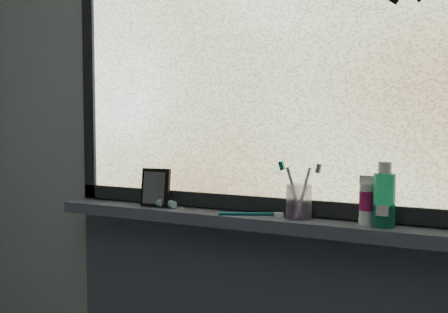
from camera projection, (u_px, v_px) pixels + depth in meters
wall_back at (278, 144)px, 1.65m from camera, size 3.00×0.01×2.50m
windowsill at (269, 222)px, 1.60m from camera, size 1.62×0.14×0.04m
window_pane at (276, 58)px, 1.61m from camera, size 1.50×0.01×1.00m
frame_bottom at (274, 205)px, 1.64m from camera, size 1.60×0.03×0.05m
frame_left at (90, 69)px, 1.96m from camera, size 0.05×0.03×1.10m
vanity_mirror at (156, 188)px, 1.78m from camera, size 0.11×0.06×0.14m
toothpaste_tube at (162, 202)px, 1.77m from camera, size 0.19×0.09×0.03m
toothbrush_cup at (299, 202)px, 1.56m from camera, size 0.08×0.08×0.11m
toothbrush_lying at (247, 213)px, 1.61m from camera, size 0.22×0.11×0.02m
mouthwash_bottle at (384, 194)px, 1.42m from camera, size 0.07×0.07×0.15m
cream_tube at (366, 198)px, 1.46m from camera, size 0.05×0.05×0.10m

